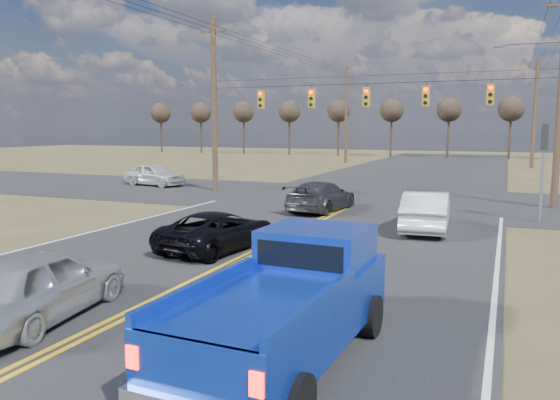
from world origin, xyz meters
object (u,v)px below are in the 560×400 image
at_px(pickup_truck, 289,303).
at_px(black_suv, 218,231).
at_px(silver_suv, 37,284).
at_px(white_car_queue, 426,211).
at_px(dgrey_car_queue, 321,196).
at_px(cross_car_west, 154,175).

height_order(pickup_truck, black_suv, pickup_truck).
xyz_separation_m(silver_suv, white_car_queue, (5.71, 12.47, 0.01)).
distance_m(pickup_truck, silver_suv, 5.24).
bearing_deg(silver_suv, dgrey_car_queue, -101.21).
height_order(silver_suv, white_car_queue, white_car_queue).
bearing_deg(white_car_queue, silver_suv, 61.22).
height_order(pickup_truck, cross_car_west, pickup_truck).
distance_m(silver_suv, white_car_queue, 13.72).
relative_size(pickup_truck, black_suv, 1.24).
relative_size(silver_suv, cross_car_west, 0.99).
bearing_deg(black_suv, dgrey_car_queue, -84.36).
xyz_separation_m(black_suv, white_car_queue, (5.48, 5.65, 0.13)).
xyz_separation_m(dgrey_car_queue, cross_car_west, (-13.33, 5.99, 0.06)).
bearing_deg(pickup_truck, silver_suv, -176.09).
distance_m(black_suv, cross_car_west, 19.62).
xyz_separation_m(black_suv, dgrey_car_queue, (0.41, 8.78, 0.07)).
bearing_deg(black_suv, pickup_truck, 135.28).
bearing_deg(dgrey_car_queue, pickup_truck, 111.73).
distance_m(silver_suv, black_suv, 6.83).
bearing_deg(dgrey_car_queue, cross_car_west, -19.02).
distance_m(pickup_truck, white_car_queue, 12.32).
distance_m(pickup_truck, dgrey_car_queue, 16.10).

